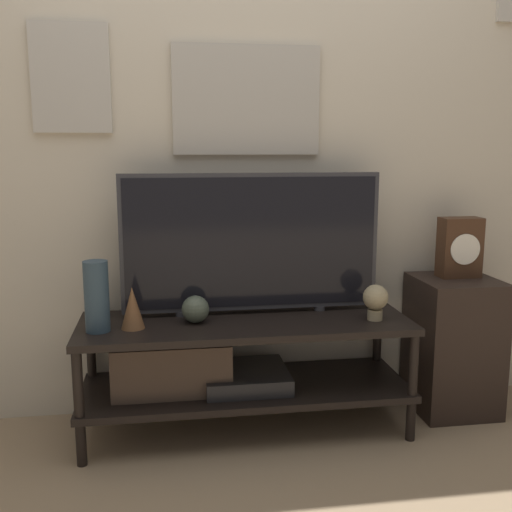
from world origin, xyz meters
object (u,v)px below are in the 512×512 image
Objects in this scene: vase_slim_bronze at (132,308)px; decorative_bust at (375,299)px; vase_round_glass at (195,309)px; mantel_clock at (460,247)px; vase_tall_ceramic at (97,296)px; candle_jar at (95,307)px; television at (252,242)px.

vase_slim_bronze is 1.12× the size of decorative_bust.
mantel_clock reaches higher than vase_round_glass.
vase_slim_bronze is at bearing 7.69° from vase_tall_ceramic.
decorative_bust is at bearing -9.29° from candle_jar.
television reaches higher than vase_tall_ceramic.
television is 0.58m from decorative_bust.
television is at bearing 23.27° from vase_round_glass.
vase_tall_ceramic is at bearing 179.26° from decorative_bust.
television is at bearing 14.73° from vase_tall_ceramic.
vase_slim_bronze is at bearing 178.12° from decorative_bust.
decorative_bust is at bearing -5.69° from vase_round_glass.
vase_tall_ceramic is at bearing -165.27° from television.
decorative_bust is 0.56× the size of mantel_clock.
mantel_clock is (1.61, 0.16, 0.13)m from vase_tall_ceramic.
vase_slim_bronze is 1.49m from mantel_clock.
vase_tall_ceramic is 1.62m from mantel_clock.
mantel_clock is (0.96, -0.01, -0.05)m from television.
decorative_bust is (0.50, -0.18, -0.23)m from television.
candle_jar is at bearing 164.45° from vase_round_glass.
vase_tall_ceramic is 0.41m from vase_round_glass.
mantel_clock is at bearing -0.68° from candle_jar.
vase_round_glass is at bearing -15.55° from candle_jar.
mantel_clock is (1.64, -0.02, 0.22)m from candle_jar.
vase_round_glass is (0.39, 0.06, -0.09)m from vase_tall_ceramic.
candle_jar is (-0.17, 0.16, -0.03)m from vase_slim_bronze.
vase_slim_bronze is 1.02m from decorative_bust.
vase_tall_ceramic is 2.64× the size of candle_jar.
vase_slim_bronze is at bearing -170.63° from vase_round_glass.
mantel_clock reaches higher than candle_jar.
television is at bearing 16.55° from vase_slim_bronze.
candle_jar is 1.20m from decorative_bust.
decorative_bust is at bearing -1.88° from vase_slim_bronze.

